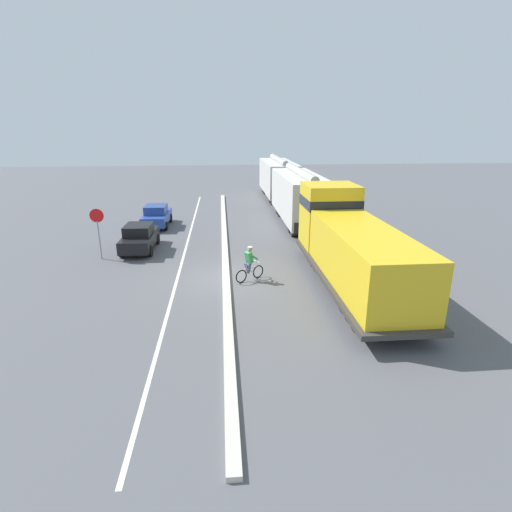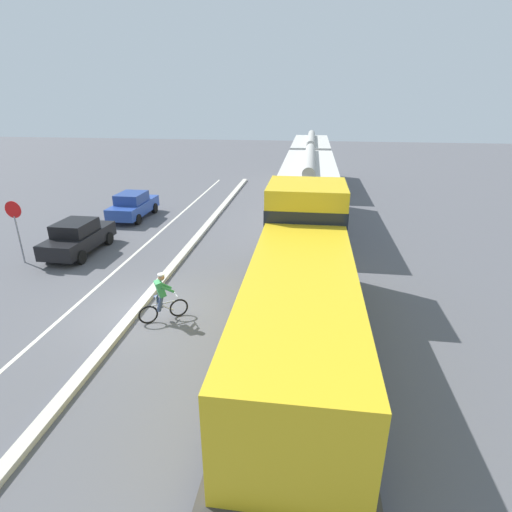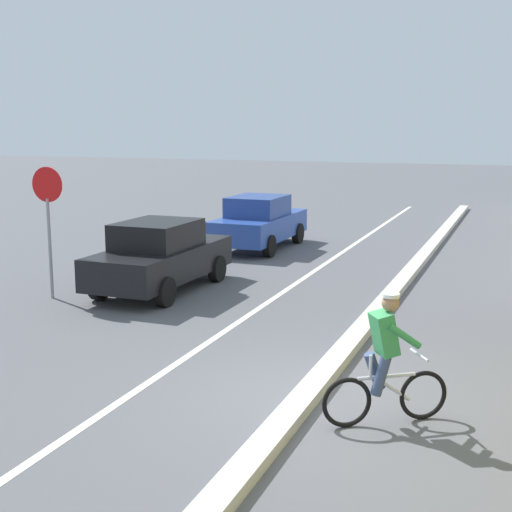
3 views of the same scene
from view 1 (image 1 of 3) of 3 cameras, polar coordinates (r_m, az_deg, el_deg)
ground_plane at (r=19.88m, az=-4.31°, el=-3.15°), size 120.00×120.00×0.00m
median_curb at (r=25.54m, az=-4.51°, el=1.89°), size 0.36×36.00×0.16m
lane_stripe at (r=25.67m, az=-9.87°, el=1.57°), size 0.14×36.00×0.01m
locomotive at (r=19.31m, az=12.99°, el=1.41°), size 3.10×11.61×4.20m
hopper_car_lead at (r=30.74m, az=6.21°, el=8.42°), size 2.90×10.60×4.18m
hopper_car_middle at (r=42.07m, az=3.18°, el=11.09°), size 2.90×10.60×4.18m
parked_car_black at (r=24.98m, az=-16.29°, el=2.58°), size 1.87×4.22×1.62m
parked_car_blue at (r=30.78m, az=-14.00°, el=5.61°), size 1.87×4.22×1.62m
cyclist at (r=19.24m, az=-0.94°, el=-1.24°), size 1.44×1.02×1.71m
stop_sign at (r=23.76m, az=-21.69°, el=4.25°), size 0.76×0.08×2.88m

